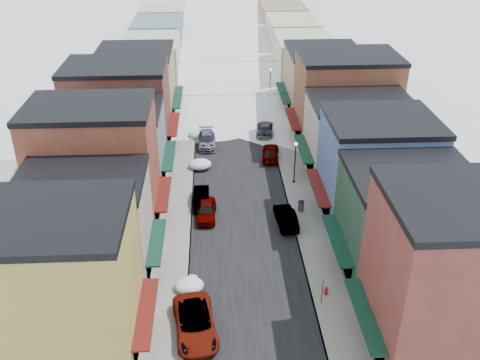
{
  "coord_description": "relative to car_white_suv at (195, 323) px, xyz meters",
  "views": [
    {
      "loc": [
        -2.52,
        -24.55,
        29.15
      ],
      "look_at": [
        0.0,
        23.66,
        2.79
      ],
      "focal_mm": 40.0,
      "sensor_mm": 36.0,
      "label": 1
    }
  ],
  "objects": [
    {
      "name": "snow_pile_mid",
      "position": [
        0.02,
        26.75,
        -0.35
      ],
      "size": [
        2.68,
        2.85,
        1.13
      ],
      "color": "white",
      "rests_on": "ground"
    },
    {
      "name": "sidewalk_right",
      "position": [
        10.9,
        54.81,
        -0.82
      ],
      "size": [
        3.2,
        160.0,
        0.15
      ],
      "primitive_type": "cube",
      "color": "gray",
      "rests_on": "ground"
    },
    {
      "name": "curb_left",
      "position": [
        -0.75,
        54.81,
        -0.82
      ],
      "size": [
        0.1,
        160.0,
        0.15
      ],
      "primitive_type": "cube",
      "color": "slate",
      "rests_on": "ground"
    },
    {
      "name": "bldg_l_grayblue",
      "position": [
        -8.89,
        23.81,
        3.62
      ],
      "size": [
        11.3,
        9.2,
        9.0
      ],
      "color": "gray",
      "rests_on": "ground"
    },
    {
      "name": "streetlamp_far",
      "position": [
        10.62,
        49.81,
        2.31
      ],
      "size": [
        0.4,
        0.4,
        4.84
      ],
      "color": "black",
      "rests_on": "sidewalk_right"
    },
    {
      "name": "car_dark_hatch",
      "position": [
        0.24,
        18.48,
        -0.14
      ],
      "size": [
        1.59,
        4.55,
        1.5
      ],
      "primitive_type": "imported",
      "rotation": [
        0.0,
        0.0,
        -0.0
      ],
      "color": "black",
      "rests_on": "ground"
    },
    {
      "name": "car_green_sedan",
      "position": [
        8.6,
        14.26,
        -0.09
      ],
      "size": [
        2.09,
        5.01,
        1.61
      ],
      "primitive_type": "imported",
      "rotation": [
        0.0,
        0.0,
        3.22
      ],
      "color": "black",
      "rests_on": "ground"
    },
    {
      "name": "bldg_r_blue",
      "position": [
        17.49,
        15.81,
        4.37
      ],
      "size": [
        11.3,
        9.2,
        10.5
      ],
      "color": "#405C92",
      "rests_on": "ground"
    },
    {
      "name": "parking_sign",
      "position": [
        9.94,
        2.53,
        0.58
      ],
      "size": [
        0.15,
        0.29,
        2.26
      ],
      "color": "black",
      "rests_on": "sidewalk_right"
    },
    {
      "name": "car_silver_sedan",
      "position": [
        0.8,
        15.93,
        -0.1
      ],
      "size": [
        2.09,
        4.74,
        1.58
      ],
      "primitive_type": "imported",
      "rotation": [
        0.0,
        0.0,
        -0.05
      ],
      "color": "#ACAEB5",
      "rests_on": "ground"
    },
    {
      "name": "snow_pile_far",
      "position": [
        -0.43,
        35.77,
        -0.39
      ],
      "size": [
        2.47,
        2.72,
        1.04
      ],
      "color": "white",
      "rests_on": "ground"
    },
    {
      "name": "car_lane_silver",
      "position": [
        3.53,
        56.24,
        -0.15
      ],
      "size": [
        1.82,
        4.39,
        1.49
      ],
      "primitive_type": "imported",
      "rotation": [
        0.0,
        0.0,
        -0.01
      ],
      "color": "#A2A5AA",
      "rests_on": "ground"
    },
    {
      "name": "streetlamp_near",
      "position": [
        10.59,
        22.56,
        2.35
      ],
      "size": [
        0.41,
        0.41,
        4.9
      ],
      "color": "black",
      "rests_on": "sidewalk_right"
    },
    {
      "name": "snow_pile_near",
      "position": [
        -0.58,
        4.89,
        -0.4
      ],
      "size": [
        2.41,
        2.68,
        1.02
      ],
      "color": "white",
      "rests_on": "ground"
    },
    {
      "name": "car_silver_wagon",
      "position": [
        0.8,
        33.12,
        -0.1
      ],
      "size": [
        2.39,
        5.53,
        1.58
      ],
      "primitive_type": "imported",
      "rotation": [
        0.0,
        0.0,
        0.03
      ],
      "color": "#9A9EA2",
      "rests_on": "ground"
    },
    {
      "name": "bldg_r_brick_near",
      "position": [
        17.99,
        -2.19,
        5.37
      ],
      "size": [
        12.3,
        9.2,
        12.5
      ],
      "color": "maroon",
      "rests_on": "ground"
    },
    {
      "name": "bldg_r_brick_far",
      "position": [
        18.49,
        33.81,
        4.87
      ],
      "size": [
        13.3,
        9.2,
        11.5
      ],
      "color": "brown",
      "rests_on": "ground"
    },
    {
      "name": "overhead_cables",
      "position": [
        4.3,
        42.31,
        5.31
      ],
      "size": [
        16.4,
        15.04,
        0.04
      ],
      "color": "black",
      "rests_on": "ground"
    },
    {
      "name": "bldg_r_green",
      "position": [
        17.49,
        6.81,
        3.87
      ],
      "size": [
        11.3,
        9.2,
        9.5
      ],
      "color": "#1B3A27",
      "rests_on": "ground"
    },
    {
      "name": "bldg_l_brick_near",
      "position": [
        -9.39,
        15.31,
        5.37
      ],
      "size": [
        12.3,
        8.2,
        12.5
      ],
      "color": "brown",
      "rests_on": "ground"
    },
    {
      "name": "trash_can",
      "position": [
        10.44,
        16.46,
        -0.19
      ],
      "size": [
        0.64,
        0.64,
        1.09
      ],
      "color": "#515355",
      "rests_on": "sidewalk_right"
    },
    {
      "name": "road",
      "position": [
        4.3,
        54.81,
        -0.89
      ],
      "size": [
        10.0,
        160.0,
        0.01
      ],
      "primitive_type": "cube",
      "color": "black",
      "rests_on": "ground"
    },
    {
      "name": "curb_right",
      "position": [
        9.35,
        54.81,
        -0.82
      ],
      "size": [
        0.1,
        160.0,
        0.15
      ],
      "primitive_type": "cube",
      "color": "slate",
      "rests_on": "ground"
    },
    {
      "name": "bldg_r_cream",
      "position": [
        17.99,
        24.81,
        3.62
      ],
      "size": [
        12.3,
        9.2,
        9.0
      ],
      "color": "#BCAD98",
      "rests_on": "ground"
    },
    {
      "name": "car_lane_white",
      "position": [
        6.3,
        70.69,
        -0.14
      ],
      "size": [
        2.7,
        5.47,
        1.49
      ],
      "primitive_type": "imported",
      "rotation": [
        0.0,
        0.0,
        3.18
      ],
      "color": "silver",
      "rests_on": "ground"
    },
    {
      "name": "car_black_sedan",
      "position": [
        8.6,
        36.5,
        -0.1
      ],
      "size": [
        2.86,
        5.69,
        1.59
      ],
      "primitive_type": "imported",
      "rotation": [
        0.0,
        0.0,
        3.02
      ],
      "color": "black",
      "rests_on": "ground"
    },
    {
      "name": "bldg_l_yellow",
      "position": [
        -8.89,
        -1.19,
        4.87
      ],
      "size": [
        11.3,
        8.7,
        11.5
      ],
      "color": "gold",
      "rests_on": "ground"
    },
    {
      "name": "car_white_suv",
      "position": [
        0.0,
        0.0,
        0.0
      ],
      "size": [
        3.8,
        6.75,
        1.78
      ],
      "primitive_type": "imported",
      "rotation": [
        0.0,
        0.0,
        0.14
      ],
      "color": "white",
      "rests_on": "ground"
    },
    {
      "name": "sidewalk_left",
      "position": [
        -2.3,
        54.81,
        -0.82
      ],
      "size": [
        3.2,
        160.0,
        0.15
      ],
      "primitive_type": "cube",
      "color": "gray",
      "rests_on": "ground"
    },
    {
      "name": "bldg_l_tan",
      "position": [
        -8.89,
        42.81,
        4.12
      ],
      "size": [
        11.3,
        11.2,
        10.0
      ],
      "color": "tan",
      "rests_on": "ground"
    },
    {
      "name": "car_gray_suv",
      "position": [
        8.6,
        28.95,
        -0.05
      ],
      "size": [
        2.6,
        5.15,
        1.68
      ],
      "primitive_type": "imported",
      "rotation": [
        0.0,
        0.0,
        3.01
      ],
      "color": "#9FA2A8",
      "rests_on": "ground"
    },
    {
      "name": "fire_hydrant",
      "position": [
        10.52,
        3.56,
        -0.4
      ],
      "size": [
        0.43,
        0.33,
        0.74
      ],
      "color": "#B10916",
      "rests_on": "sidewalk_right"
    },
    {
      "name": "bldg_l_cream",
      "position": [
        -8.89,
        7.31,
        3.87
      ],
      "size": [
        11.3,
        8.2,
        9.5
      ],
      "color": "#B8AC94",
      "rests_on": "ground"
    },
    {
      "name": "bldg_r_tan",
      "position": [
        17.49,
        43.81,
        3.87
      ],
      "size": [
        11.3,
        11.2,
        9.5
      ],
      "color": "#90785E",
      "rests_on": "ground"
    },
    {
      "name": "bldg_l_brick_far",
      "position": [
        -9.89,
        32.81,
        4.62
      ],
      "size": [
        13.3,
        9.2,
        11.0
      ],
      "color": "#5D291E",
      "rests_on": "ground"
    },
    {
      "name": "distant_blocks",
      "position": [
        4.3,
        77.81,
        3.11
      ],
      "size": [
        34.0,
        55.0,
        8.0
      ],
      "color": "gray",
      "rests_on": "ground"
    }
  ]
}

